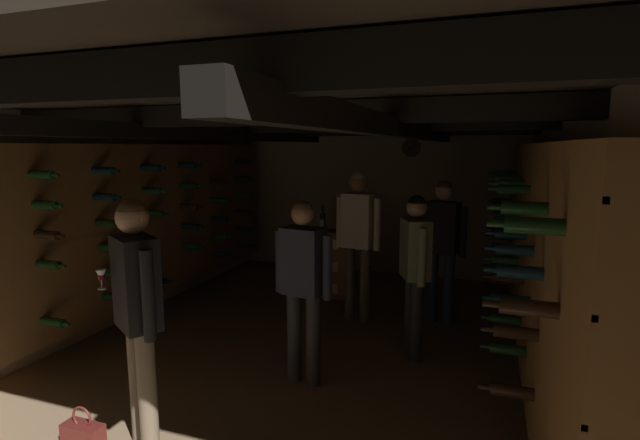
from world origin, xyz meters
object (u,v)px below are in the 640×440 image
at_px(wine_crate_stack, 331,263).
at_px(person_guest_far_right, 443,238).
at_px(person_host_center, 303,276).
at_px(person_guest_rear_center, 358,231).
at_px(person_guest_near_left, 137,301).
at_px(handbag, 84,439).
at_px(display_bottle, 323,220).
at_px(person_guest_mid_right, 415,262).

height_order(wine_crate_stack, person_guest_far_right, person_guest_far_right).
height_order(person_host_center, person_guest_far_right, person_guest_far_right).
relative_size(person_guest_rear_center, person_guest_near_left, 1.03).
relative_size(person_host_center, handbag, 4.57).
bearing_deg(person_guest_rear_center, person_guest_near_left, -104.81).
height_order(display_bottle, person_guest_far_right, person_guest_far_right).
bearing_deg(display_bottle, handbag, -95.28).
height_order(wine_crate_stack, person_guest_near_left, person_guest_near_left).
distance_m(person_host_center, handbag, 1.92).
xyz_separation_m(person_host_center, person_guest_rear_center, (0.05, 1.59, 0.12)).
xyz_separation_m(wine_crate_stack, person_guest_near_left, (-0.15, -3.57, 0.58)).
distance_m(display_bottle, person_guest_rear_center, 1.06).
height_order(display_bottle, handbag, display_bottle).
relative_size(wine_crate_stack, person_guest_far_right, 0.54).
bearing_deg(handbag, person_guest_mid_right, 50.87).
height_order(display_bottle, person_guest_mid_right, person_guest_mid_right).
xyz_separation_m(person_guest_rear_center, person_guest_far_right, (0.93, 0.23, -0.07)).
bearing_deg(handbag, display_bottle, 84.72).
bearing_deg(wine_crate_stack, display_bottle, 177.24).
distance_m(person_guest_rear_center, handbag, 3.32).
bearing_deg(person_guest_far_right, person_host_center, -118.01).
bearing_deg(display_bottle, person_guest_rear_center, -48.20).
height_order(person_guest_mid_right, person_guest_far_right, person_guest_far_right).
distance_m(wine_crate_stack, person_guest_mid_right, 2.11).
bearing_deg(person_guest_mid_right, person_guest_far_right, 80.68).
bearing_deg(person_guest_rear_center, handbag, -109.38).
bearing_deg(person_host_center, person_guest_near_left, -120.11).
bearing_deg(person_guest_mid_right, display_bottle, 133.34).
bearing_deg(person_host_center, wine_crate_stack, 102.78).
xyz_separation_m(person_guest_far_right, handbag, (-1.98, -3.23, -0.88)).
bearing_deg(person_host_center, person_guest_mid_right, 45.70).
relative_size(display_bottle, person_guest_mid_right, 0.22).
xyz_separation_m(person_host_center, person_guest_near_left, (-0.69, -1.19, 0.08)).
xyz_separation_m(person_host_center, person_guest_far_right, (0.97, 1.83, 0.05)).
bearing_deg(wine_crate_stack, person_guest_far_right, -19.93).
relative_size(person_host_center, person_guest_mid_right, 1.01).
relative_size(wine_crate_stack, person_guest_rear_center, 0.52).
relative_size(person_guest_rear_center, person_guest_far_right, 1.06).
distance_m(person_host_center, person_guest_mid_right, 1.16).
bearing_deg(display_bottle, person_guest_far_right, -18.76).
xyz_separation_m(wine_crate_stack, person_host_center, (0.54, -2.38, 0.50)).
bearing_deg(person_guest_far_right, person_guest_mid_right, -99.32).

